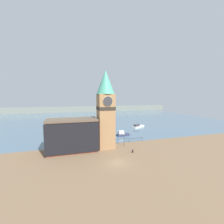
# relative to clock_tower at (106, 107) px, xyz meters

# --- Properties ---
(ground_plane) EXTENTS (160.00, 160.00, 0.00)m
(ground_plane) POSITION_rel_clock_tower_xyz_m (-0.14, -10.15, -11.04)
(ground_plane) COLOR brown
(water) EXTENTS (160.00, 120.00, 0.00)m
(water) POSITION_rel_clock_tower_xyz_m (-0.14, 62.82, -11.04)
(water) COLOR slate
(water) RESTS_ON ground_plane
(far_shoreline) EXTENTS (180.00, 3.00, 5.00)m
(far_shoreline) POSITION_rel_clock_tower_xyz_m (-0.14, 102.82, -8.54)
(far_shoreline) COLOR gray
(far_shoreline) RESTS_ON water
(pier_railing) EXTENTS (9.52, 0.08, 1.09)m
(pier_railing) POSITION_rel_clock_tower_xyz_m (7.86, 2.57, -10.09)
(pier_railing) COLOR #232328
(pier_railing) RESTS_ON ground_plane
(clock_tower) EXTENTS (4.85, 4.85, 20.79)m
(clock_tower) POSITION_rel_clock_tower_xyz_m (0.00, 0.00, 0.00)
(clock_tower) COLOR #9E754C
(clock_tower) RESTS_ON ground_plane
(pier_building) EXTENTS (12.53, 6.12, 8.32)m
(pier_building) POSITION_rel_clock_tower_xyz_m (-8.82, -0.43, -6.86)
(pier_building) COLOR brown
(pier_building) RESTS_ON ground_plane
(boat_near) EXTENTS (4.50, 1.97, 1.90)m
(boat_near) POSITION_rel_clock_tower_xyz_m (8.73, 10.21, -10.36)
(boat_near) COLOR #333856
(boat_near) RESTS_ON water
(boat_far) EXTENTS (7.04, 5.11, 1.54)m
(boat_far) POSITION_rel_clock_tower_xyz_m (20.63, 21.98, -10.48)
(boat_far) COLOR silver
(boat_far) RESTS_ON water
(mooring_bollard_near) EXTENTS (0.36, 0.36, 0.82)m
(mooring_bollard_near) POSITION_rel_clock_tower_xyz_m (5.41, -5.75, -10.60)
(mooring_bollard_near) COLOR black
(mooring_bollard_near) RESTS_ON ground_plane
(lamp_post) EXTENTS (0.32, 0.32, 3.59)m
(lamp_post) POSITION_rel_clock_tower_xyz_m (5.08, -0.50, -8.49)
(lamp_post) COLOR #2D2D33
(lamp_post) RESTS_ON ground_plane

